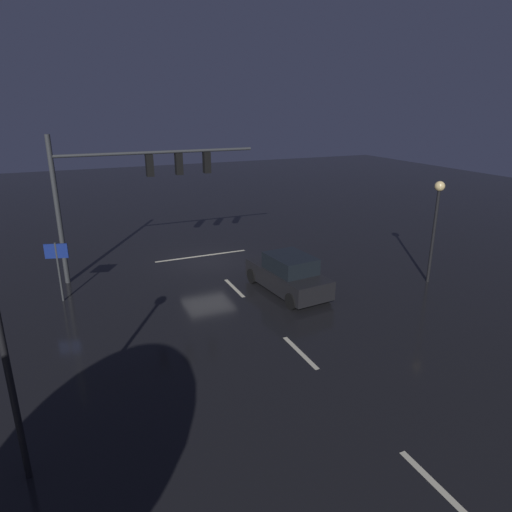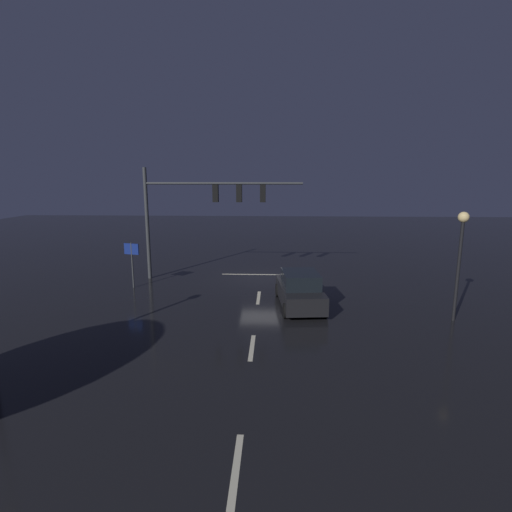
% 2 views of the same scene
% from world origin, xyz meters
% --- Properties ---
extents(ground_plane, '(80.00, 80.00, 0.00)m').
position_xyz_m(ground_plane, '(0.00, 0.00, 0.00)').
color(ground_plane, black).
extents(traffic_signal_assembly, '(9.22, 0.47, 6.58)m').
position_xyz_m(traffic_signal_assembly, '(3.35, 0.28, 4.58)').
color(traffic_signal_assembly, '#383A3D').
rests_on(traffic_signal_assembly, ground_plane).
extents(lane_dash_far, '(0.16, 2.20, 0.01)m').
position_xyz_m(lane_dash_far, '(0.00, 4.00, 0.00)').
color(lane_dash_far, beige).
rests_on(lane_dash_far, ground_plane).
extents(lane_dash_mid, '(0.16, 2.20, 0.01)m').
position_xyz_m(lane_dash_mid, '(0.00, 10.00, 0.00)').
color(lane_dash_mid, beige).
rests_on(lane_dash_mid, ground_plane).
extents(lane_dash_near, '(0.16, 2.20, 0.01)m').
position_xyz_m(lane_dash_near, '(0.00, 16.00, 0.00)').
color(lane_dash_near, beige).
rests_on(lane_dash_near, ground_plane).
extents(stop_bar, '(5.00, 0.16, 0.01)m').
position_xyz_m(stop_bar, '(0.00, -0.90, 0.00)').
color(stop_bar, beige).
rests_on(stop_bar, ground_plane).
extents(car_approaching, '(2.27, 4.50, 1.70)m').
position_xyz_m(car_approaching, '(-1.98, 5.32, 0.80)').
color(car_approaching, black).
rests_on(car_approaching, ground_plane).
extents(street_lamp_left_kerb, '(0.44, 0.44, 4.63)m').
position_xyz_m(street_lamp_left_kerb, '(-8.43, 6.85, 3.28)').
color(street_lamp_left_kerb, black).
rests_on(street_lamp_left_kerb, ground_plane).
extents(route_sign, '(0.88, 0.30, 2.52)m').
position_xyz_m(route_sign, '(6.99, 2.42, 1.82)').
color(route_sign, '#383A3D').
rests_on(route_sign, ground_plane).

